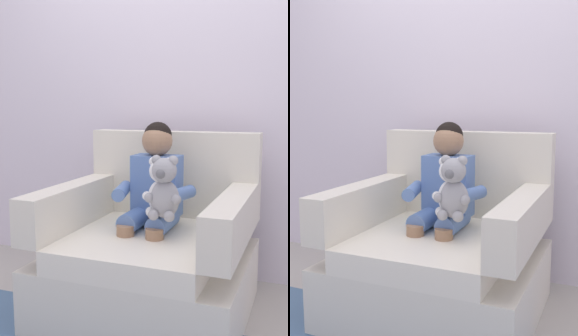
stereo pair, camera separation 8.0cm
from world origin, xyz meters
The scene contains 6 objects.
ground_plane centered at (0.00, 0.00, 0.00)m, with size 8.00×8.00×0.00m, color #ADA89E.
back_wall centered at (0.00, 0.70, 1.30)m, with size 6.00×0.10×2.60m, color silver.
armchair centered at (0.00, 0.04, 0.31)m, with size 1.03×0.98×0.97m.
seated_child centered at (-0.01, 0.08, 0.66)m, with size 0.45×0.39×0.82m.
plush_grey centered at (0.11, -0.10, 0.71)m, with size 0.19×0.15×0.32m.
plush_white centered at (0.08, -0.04, 0.70)m, with size 0.18×0.15×0.30m.
Camera 1 is at (0.78, -2.08, 1.11)m, focal length 45.94 mm.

